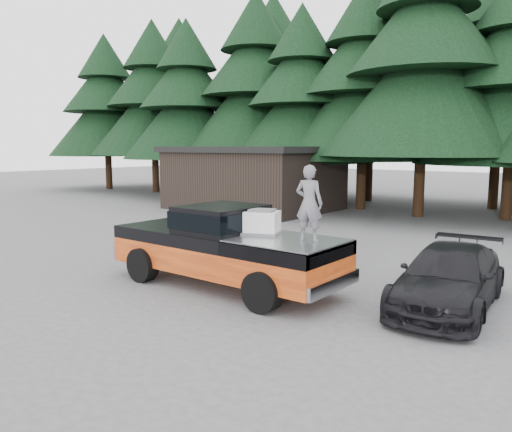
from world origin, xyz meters
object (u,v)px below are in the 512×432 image
Objects in this scene: man_on_bed at (309,203)px; air_compressor at (262,223)px; utility_building at (253,178)px; pickup_truck at (225,259)px; parked_car at (449,278)px.

air_compressor is at bearing -12.69° from man_on_bed.
utility_building is (-11.02, 11.92, -0.46)m from man_on_bed.
air_compressor is 1.38m from man_on_bed.
man_on_bed is at bearing -47.26° from utility_building.
pickup_truck is 1.34m from air_compressor.
air_compressor is 0.46× the size of man_on_bed.
man_on_bed is 3.24m from parked_car.
pickup_truck is 4.95m from parked_car.
utility_building reaches higher than air_compressor.
pickup_truck is 8.22× the size of air_compressor.
pickup_truck is 2.66m from man_on_bed.
utility_building reaches higher than parked_car.
man_on_bed reaches higher than pickup_truck.
utility_building is (-9.75, 11.88, 0.09)m from air_compressor.
air_compressor reaches higher than pickup_truck.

